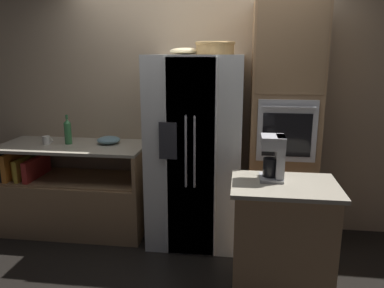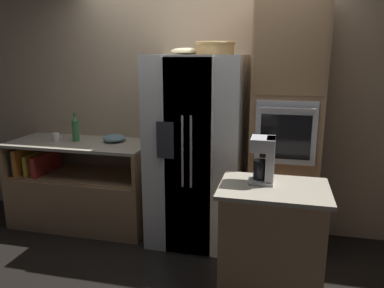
% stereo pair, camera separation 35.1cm
% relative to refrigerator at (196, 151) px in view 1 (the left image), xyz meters
% --- Properties ---
extents(ground_plane, '(20.00, 20.00, 0.00)m').
position_rel_refrigerator_xyz_m(ground_plane, '(-0.05, -0.03, -0.91)').
color(ground_plane, black).
extents(wall_back, '(12.00, 0.06, 2.80)m').
position_rel_refrigerator_xyz_m(wall_back, '(-0.05, 0.40, 0.49)').
color(wall_back, tan).
rests_on(wall_back, ground_plane).
extents(counter_left, '(1.49, 0.66, 0.93)m').
position_rel_refrigerator_xyz_m(counter_left, '(-1.30, 0.04, -0.57)').
color(counter_left, '#A87F56').
rests_on(counter_left, ground_plane).
extents(refrigerator, '(0.87, 0.77, 1.82)m').
position_rel_refrigerator_xyz_m(refrigerator, '(0.00, 0.00, 0.00)').
color(refrigerator, white).
rests_on(refrigerator, ground_plane).
extents(wall_oven, '(0.62, 0.65, 2.29)m').
position_rel_refrigerator_xyz_m(wall_oven, '(0.82, 0.07, 0.24)').
color(wall_oven, '#A87F56').
rests_on(wall_oven, ground_plane).
extents(island_counter, '(0.77, 0.57, 0.92)m').
position_rel_refrigerator_xyz_m(island_counter, '(0.76, -0.86, -0.45)').
color(island_counter, '#A87F56').
rests_on(island_counter, ground_plane).
extents(wicker_basket, '(0.36, 0.36, 0.11)m').
position_rel_refrigerator_xyz_m(wicker_basket, '(0.18, -0.06, 0.97)').
color(wicker_basket, tan).
rests_on(wicker_basket, refrigerator).
extents(fruit_bowl, '(0.28, 0.28, 0.06)m').
position_rel_refrigerator_xyz_m(fruit_bowl, '(-0.10, -0.01, 0.94)').
color(fruit_bowl, beige).
rests_on(fruit_bowl, refrigerator).
extents(bottle_tall, '(0.07, 0.07, 0.30)m').
position_rel_refrigerator_xyz_m(bottle_tall, '(-1.33, 0.07, 0.15)').
color(bottle_tall, '#33723F').
rests_on(bottle_tall, counter_left).
extents(mug, '(0.11, 0.08, 0.08)m').
position_rel_refrigerator_xyz_m(mug, '(-1.54, 0.03, 0.06)').
color(mug, silver).
rests_on(mug, counter_left).
extents(mixing_bowl, '(0.24, 0.24, 0.08)m').
position_rel_refrigerator_xyz_m(mixing_bowl, '(-0.92, 0.13, 0.05)').
color(mixing_bowl, '#668C99').
rests_on(mixing_bowl, counter_left).
extents(coffee_maker, '(0.17, 0.20, 0.33)m').
position_rel_refrigerator_xyz_m(coffee_maker, '(0.68, -0.78, 0.19)').
color(coffee_maker, '#B2B2B7').
rests_on(coffee_maker, island_counter).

